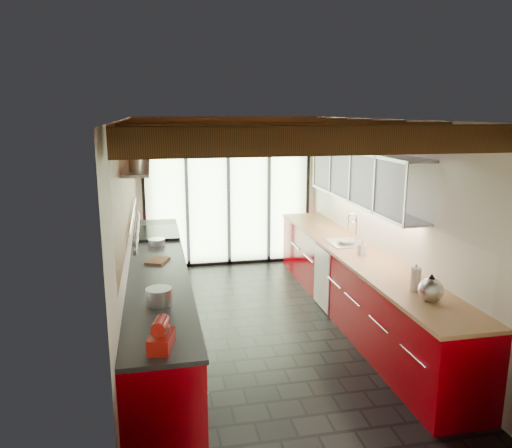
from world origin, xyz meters
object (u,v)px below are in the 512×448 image
at_px(kettle, 431,288).
at_px(paper_towel, 416,279).
at_px(stand_mixer, 161,336).
at_px(bowl, 346,242).
at_px(soap_bottle, 362,247).

bearing_deg(kettle, paper_towel, 90.00).
xyz_separation_m(stand_mixer, bowl, (2.54, 2.61, -0.07)).
xyz_separation_m(paper_towel, bowl, (0.00, 1.85, -0.09)).
distance_m(stand_mixer, paper_towel, 2.65).
bearing_deg(bowl, soap_bottle, -90.00).
height_order(kettle, paper_towel, kettle).
relative_size(kettle, bowl, 1.32).
distance_m(kettle, soap_bottle, 1.61).
bearing_deg(paper_towel, soap_bottle, 90.00).
bearing_deg(soap_bottle, paper_towel, -90.00).
distance_m(paper_towel, soap_bottle, 1.32).
xyz_separation_m(kettle, paper_towel, (-0.00, 0.28, -0.01)).
height_order(stand_mixer, soap_bottle, stand_mixer).
bearing_deg(stand_mixer, soap_bottle, 39.35).
bearing_deg(stand_mixer, kettle, 10.63).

